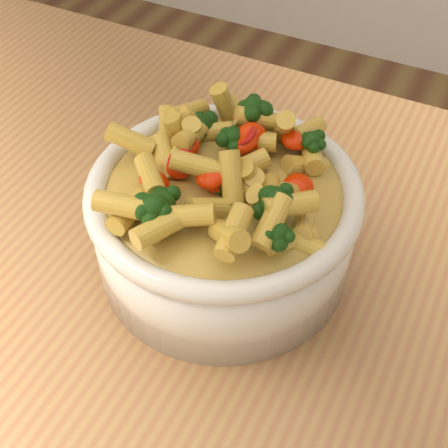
% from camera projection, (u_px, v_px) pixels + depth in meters
% --- Properties ---
extents(table, '(1.20, 0.80, 0.90)m').
position_uv_depth(table, '(140.00, 346.00, 0.64)').
color(table, '#A57846').
rests_on(table, ground).
extents(serving_bowl, '(0.24, 0.24, 0.10)m').
position_uv_depth(serving_bowl, '(224.00, 223.00, 0.55)').
color(serving_bowl, white).
rests_on(serving_bowl, table).
extents(pasta_salad, '(0.19, 0.19, 0.04)m').
position_uv_depth(pasta_salad, '(224.00, 169.00, 0.51)').
color(pasta_salad, gold).
rests_on(pasta_salad, serving_bowl).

